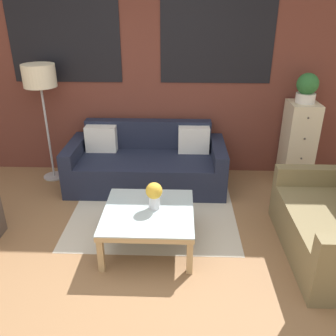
% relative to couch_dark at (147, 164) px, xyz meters
% --- Properties ---
extents(ground_plane, '(16.00, 16.00, 0.00)m').
position_rel_couch_dark_xyz_m(ground_plane, '(-0.08, -1.95, -0.28)').
color(ground_plane, '#8E6642').
extents(wall_back_brick, '(8.40, 0.09, 2.80)m').
position_rel_couch_dark_xyz_m(wall_back_brick, '(-0.08, 0.49, 1.13)').
color(wall_back_brick, brown).
rests_on(wall_back_brick, ground_plane).
extents(rug, '(1.85, 1.51, 0.00)m').
position_rel_couch_dark_xyz_m(rug, '(0.13, -0.73, -0.28)').
color(rug, beige).
rests_on(rug, ground_plane).
extents(couch_dark, '(1.99, 0.88, 0.78)m').
position_rel_couch_dark_xyz_m(couch_dark, '(0.00, 0.00, 0.00)').
color(couch_dark, '#1E2338').
rests_on(couch_dark, ground_plane).
extents(coffee_table, '(0.86, 0.86, 0.39)m').
position_rel_couch_dark_xyz_m(coffee_table, '(0.13, -1.31, 0.05)').
color(coffee_table, silver).
rests_on(coffee_table, ground_plane).
extents(floor_lamp, '(0.40, 0.40, 1.52)m').
position_rel_couch_dark_xyz_m(floor_lamp, '(-1.31, 0.15, 1.04)').
color(floor_lamp, '#B2B2B7').
rests_on(floor_lamp, ground_plane).
extents(drawer_cabinet, '(0.37, 0.44, 1.06)m').
position_rel_couch_dark_xyz_m(drawer_cabinet, '(1.97, 0.20, 0.25)').
color(drawer_cabinet, beige).
rests_on(drawer_cabinet, ground_plane).
extents(potted_plant, '(0.26, 0.26, 0.36)m').
position_rel_couch_dark_xyz_m(potted_plant, '(1.97, 0.20, 0.97)').
color(potted_plant, silver).
rests_on(potted_plant, drawer_cabinet).
extents(flower_vase, '(0.16, 0.16, 0.27)m').
position_rel_couch_dark_xyz_m(flower_vase, '(0.19, -1.27, 0.27)').
color(flower_vase, silver).
rests_on(flower_vase, coffee_table).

